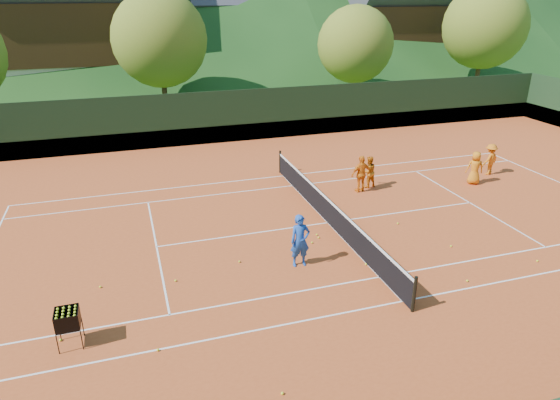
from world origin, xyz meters
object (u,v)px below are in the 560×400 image
object	(u,v)px
student_a	(369,172)
tennis_net	(328,211)
coach	(300,241)
student_b	(361,174)
chalet_right	(399,23)
chalet_left	(73,25)
ball_hopper	(67,320)
chalet_mid	(251,26)
student_c	(475,168)
student_d	(490,159)

from	to	relation	value
student_a	tennis_net	xyz separation A→B (m)	(-3.17, -2.94, -0.22)
coach	student_b	size ratio (longest dim) A/B	1.06
student_a	student_b	distance (m)	0.70
student_b	chalet_right	distance (m)	32.81
student_b	chalet_left	world-z (taller)	chalet_left
tennis_net	ball_hopper	size ratio (longest dim) A/B	12.07
chalet_mid	chalet_right	distance (m)	14.56
coach	student_c	bearing A→B (deg)	26.44
coach	student_c	xyz separation A→B (m)	(10.05, 4.51, -0.11)
ball_hopper	chalet_mid	bearing A→B (deg)	68.97
student_a	student_c	xyz separation A→B (m)	(4.78, -1.08, 0.04)
student_c	student_d	world-z (taller)	student_c
chalet_left	chalet_mid	distance (m)	16.51
student_b	tennis_net	size ratio (longest dim) A/B	0.14
student_b	student_c	size ratio (longest dim) A/B	1.08
student_a	chalet_left	distance (m)	30.49
student_b	chalet_mid	size ratio (longest dim) A/B	0.13
tennis_net	ball_hopper	distance (m)	9.99
student_c	chalet_mid	world-z (taller)	chalet_mid
ball_hopper	chalet_right	size ratio (longest dim) A/B	0.08
ball_hopper	student_a	bearing A→B (deg)	32.21
student_b	ball_hopper	bearing A→B (deg)	25.94
student_c	chalet_left	bearing A→B (deg)	-35.32
student_d	ball_hopper	bearing A→B (deg)	4.53
student_a	chalet_right	distance (m)	32.18
student_c	chalet_right	size ratio (longest dim) A/B	0.13
chalet_right	student_c	bearing A→B (deg)	-113.17
tennis_net	chalet_right	bearing A→B (deg)	56.31
coach	student_b	bearing A→B (deg)	50.10
student_c	student_d	size ratio (longest dim) A/B	1.02
student_b	student_d	world-z (taller)	student_b
student_c	ball_hopper	world-z (taller)	student_c
chalet_right	chalet_mid	bearing A→B (deg)	164.05
student_b	student_d	xyz separation A→B (m)	(6.87, 0.18, -0.07)
coach	student_c	distance (m)	11.02
coach	student_b	xyz separation A→B (m)	(4.71, 5.20, -0.05)
coach	chalet_left	world-z (taller)	chalet_left
student_c	chalet_left	xyz separation A→B (m)	(-17.95, 28.14, 4.86)
ball_hopper	chalet_right	distance (m)	45.30
student_c	ball_hopper	bearing A→B (deg)	43.26
student_a	chalet_mid	size ratio (longest dim) A/B	0.11
student_a	student_d	bearing A→B (deg)	170.34
student_b	tennis_net	bearing A→B (deg)	38.18
student_d	chalet_mid	size ratio (longest dim) A/B	0.12
chalet_left	student_a	bearing A→B (deg)	-64.05
tennis_net	chalet_left	distance (m)	32.04
student_a	student_d	xyz separation A→B (m)	(6.31, -0.22, 0.03)
student_c	ball_hopper	xyz separation A→B (m)	(-16.81, -6.49, -0.02)
ball_hopper	chalet_left	bearing A→B (deg)	91.90
coach	student_d	bearing A→B (deg)	27.17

